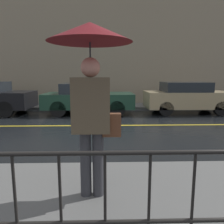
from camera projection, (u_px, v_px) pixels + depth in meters
name	position (u px, v px, depth m)	size (l,w,h in m)	color
ground_plane	(86.00, 126.00, 7.74)	(80.00, 80.00, 0.00)	black
sidewalk_near	(52.00, 207.00, 2.82)	(28.00, 2.60, 0.13)	#60605E
sidewalk_far	(93.00, 106.00, 12.31)	(28.00, 1.90, 0.13)	#60605E
lane_marking	(86.00, 126.00, 7.74)	(25.20, 0.12, 0.01)	gold
building_storefront	(94.00, 54.00, 12.91)	(28.00, 0.30, 6.09)	gray
railing_foreground	(15.00, 201.00, 1.66)	(12.00, 0.04, 1.05)	black
pedestrian	(91.00, 66.00, 2.71)	(1.05, 1.05, 2.25)	#333338
car_dark_green	(88.00, 98.00, 10.16)	(4.08, 1.91, 1.41)	#193828
car_tan	(187.00, 97.00, 10.30)	(3.95, 1.70, 1.46)	tan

